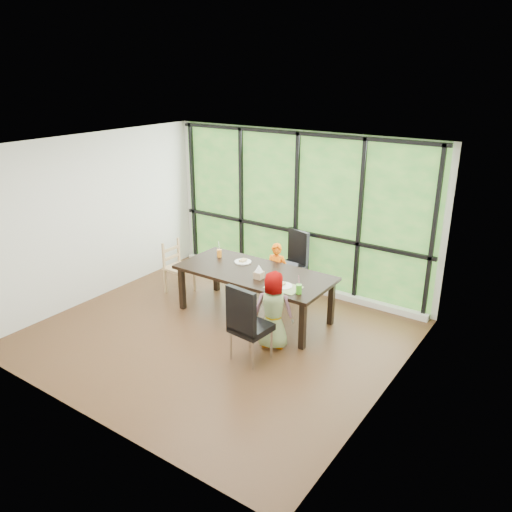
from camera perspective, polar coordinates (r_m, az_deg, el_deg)
name	(u,v)px	position (r m, az deg, el deg)	size (l,w,h in m)	color
ground	(217,335)	(7.44, -4.37, -8.85)	(5.00, 5.00, 0.00)	black
back_wall	(298,211)	(8.66, 4.74, 5.10)	(5.00, 5.00, 0.00)	silver
foliage_backdrop	(297,211)	(8.64, 4.67, 5.07)	(4.80, 0.02, 2.65)	#265320
window_mullions	(296,212)	(8.61, 4.54, 5.01)	(4.80, 0.06, 2.65)	black
window_sill	(293,283)	(9.01, 4.18, -3.03)	(4.80, 0.12, 0.10)	silver
dining_table	(254,294)	(7.79, -0.19, -4.29)	(2.39, 1.07, 0.75)	black
chair_window_leather	(290,263)	(8.57, 3.81, -0.76)	(0.46, 0.46, 1.08)	black
chair_interior_leather	(251,322)	(6.61, -0.55, -7.50)	(0.46, 0.46, 1.08)	black
chair_end_beech	(179,268)	(8.68, -8.66, -1.30)	(0.42, 0.40, 0.90)	tan
child_toddler	(277,273)	(8.23, 2.34, -1.95)	(0.37, 0.24, 1.00)	#EE5D05
child_older	(272,310)	(6.91, 1.83, -6.07)	(0.54, 0.35, 1.10)	gray
placemat	(284,287)	(7.10, 3.13, -3.54)	(0.47, 0.34, 0.01)	tan
plate_far	(243,262)	(7.99, -1.49, -0.65)	(0.27, 0.27, 0.02)	white
plate_near	(283,286)	(7.13, 3.02, -3.39)	(0.27, 0.27, 0.02)	white
orange_cup	(219,253)	(8.22, -4.16, 0.31)	(0.08, 0.08, 0.12)	orange
green_cup	(299,289)	(6.90, 4.85, -3.74)	(0.08, 0.08, 0.13)	green
tissue_box	(259,275)	(7.37, 0.33, -2.16)	(0.12, 0.12, 0.11)	tan
crepe_rolls_far	(243,260)	(7.98, -1.49, -0.47)	(0.10, 0.12, 0.04)	tan
crepe_rolls_near	(283,284)	(7.12, 3.03, -3.19)	(0.05, 0.12, 0.04)	tan
straw_white	(219,247)	(8.18, -4.18, 0.98)	(0.01, 0.01, 0.20)	white
straw_pink	(299,282)	(6.86, 4.88, -2.93)	(0.01, 0.01, 0.20)	pink
tissue	(259,268)	(7.33, 0.33, -1.39)	(0.12, 0.12, 0.11)	white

